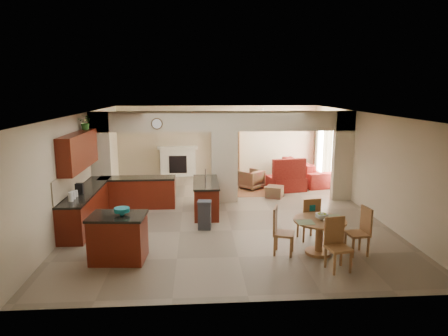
{
  "coord_description": "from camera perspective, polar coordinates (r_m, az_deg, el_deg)",
  "views": [
    {
      "loc": [
        -0.83,
        -10.99,
        3.46
      ],
      "look_at": [
        -0.06,
        0.3,
        1.21
      ],
      "focal_mm": 32.0,
      "sensor_mm": 36.0,
      "label": 1
    }
  ],
  "objects": [
    {
      "name": "partition_right_pier",
      "position": [
        12.98,
        16.59,
        1.66
      ],
      "size": [
        0.6,
        0.25,
        2.8
      ],
      "primitive_type": "cube",
      "color": "#C8B192",
      "rests_on": "floor"
    },
    {
      "name": "wall_left",
      "position": [
        11.62,
        -19.66,
        0.38
      ],
      "size": [
        0.0,
        10.0,
        10.0
      ],
      "primitive_type": "plane",
      "rotation": [
        1.57,
        0.0,
        1.57
      ],
      "color": "#C8B192",
      "rests_on": "floor"
    },
    {
      "name": "dining_table",
      "position": [
        8.78,
        13.47,
        -8.75
      ],
      "size": [
        1.11,
        1.11,
        0.76
      ],
      "color": "#A25F38",
      "rests_on": "floor"
    },
    {
      "name": "rug",
      "position": [
        13.69,
        4.77,
        -3.4
      ],
      "size": [
        1.6,
        1.3,
        0.01
      ],
      "primitive_type": "cube",
      "color": "brown",
      "rests_on": "floor"
    },
    {
      "name": "armchair",
      "position": [
        14.04,
        3.9,
        -1.62
      ],
      "size": [
        1.03,
        1.03,
        0.67
      ],
      "primitive_type": "imported",
      "rotation": [
        0.0,
        0.0,
        3.88
      ],
      "color": "maroon",
      "rests_on": "floor"
    },
    {
      "name": "glazed_door",
      "position": [
        15.12,
        14.66,
        1.72
      ],
      "size": [
        0.02,
        0.7,
        2.1
      ],
      "primitive_type": "cube",
      "color": "white",
      "rests_on": "wall_right"
    },
    {
      "name": "sofa",
      "position": [
        15.43,
        11.7,
        -0.38
      ],
      "size": [
        2.96,
        1.63,
        0.82
      ],
      "primitive_type": "imported",
      "rotation": [
        0.0,
        0.0,
        1.77
      ],
      "color": "maroon",
      "rests_on": "floor"
    },
    {
      "name": "partition_header",
      "position": [
        12.05,
        0.06,
        6.69
      ],
      "size": [
        8.0,
        0.25,
        0.6
      ],
      "primitive_type": "cube",
      "color": "#C8B192",
      "rests_on": "partition_center_pier"
    },
    {
      "name": "shelving_unit",
      "position": [
        16.06,
        0.36,
        2.09
      ],
      "size": [
        1.0,
        0.32,
        1.8
      ],
      "primitive_type": "cube",
      "color": "#A25F38",
      "rests_on": "floor"
    },
    {
      "name": "partition_center_pier",
      "position": [
        12.24,
        0.06,
        0.15
      ],
      "size": [
        0.8,
        0.25,
        2.2
      ],
      "primitive_type": "cube",
      "color": "#C8B192",
      "rests_on": "floor"
    },
    {
      "name": "trash_can",
      "position": [
        10.05,
        -2.79,
        -6.87
      ],
      "size": [
        0.34,
        0.3,
        0.67
      ],
      "primitive_type": "cube",
      "rotation": [
        0.0,
        0.0,
        -0.11
      ],
      "color": "#323235",
      "rests_on": "floor"
    },
    {
      "name": "chaise",
      "position": [
        14.04,
        8.86,
        -2.17
      ],
      "size": [
        1.32,
        1.15,
        0.46
      ],
      "primitive_type": "cube",
      "rotation": [
        0.0,
        0.0,
        0.19
      ],
      "color": "maroon",
      "rests_on": "floor"
    },
    {
      "name": "fireplace",
      "position": [
        16.09,
        -6.58,
        1.0
      ],
      "size": [
        1.6,
        0.35,
        1.2
      ],
      "color": "white",
      "rests_on": "floor"
    },
    {
      "name": "fruit_bowl",
      "position": [
        8.7,
        13.79,
        -6.71
      ],
      "size": [
        0.27,
        0.27,
        0.14
      ],
      "primitive_type": "cylinder",
      "color": "#8CB526",
      "rests_on": "dining_table"
    },
    {
      "name": "drape_b_right",
      "position": [
        16.45,
        12.97,
        3.08
      ],
      "size": [
        0.1,
        0.28,
        2.3
      ],
      "primitive_type": "cube",
      "color": "#381617",
      "rests_on": "wall_right"
    },
    {
      "name": "kitchen_counter",
      "position": [
        11.41,
        -16.1,
        -4.41
      ],
      "size": [
        2.52,
        3.29,
        1.48
      ],
      "color": "#491808",
      "rests_on": "floor"
    },
    {
      "name": "kitchen_island",
      "position": [
        8.51,
        -14.85,
        -9.59
      ],
      "size": [
        1.17,
        0.88,
        0.97
      ],
      "rotation": [
        0.0,
        0.0,
        -0.08
      ],
      "color": "#491808",
      "rests_on": "floor"
    },
    {
      "name": "peninsula",
      "position": [
        11.28,
        -2.6,
        -4.19
      ],
      "size": [
        0.7,
        1.85,
        0.91
      ],
      "color": "#491808",
      "rests_on": "floor"
    },
    {
      "name": "drape_a_right",
      "position": [
        14.85,
        14.85,
        2.13
      ],
      "size": [
        0.1,
        0.28,
        2.3
      ],
      "primitive_type": "cube",
      "color": "#381617",
      "rests_on": "wall_right"
    },
    {
      "name": "chair_west",
      "position": [
        8.61,
        8.0,
        -8.57
      ],
      "size": [
        0.53,
        0.53,
        1.02
      ],
      "rotation": [
        0.0,
        0.0,
        1.24
      ],
      "color": "#A25F38",
      "rests_on": "floor"
    },
    {
      "name": "drape_b_left",
      "position": [
        15.32,
        14.26,
        2.43
      ],
      "size": [
        0.1,
        0.28,
        2.3
      ],
      "primitive_type": "cube",
      "color": "#381617",
      "rests_on": "wall_right"
    },
    {
      "name": "upper_cabinets",
      "position": [
        10.73,
        -20.05,
        2.32
      ],
      "size": [
        0.35,
        2.4,
        0.9
      ],
      "primitive_type": "cube",
      "color": "#491808",
      "rests_on": "wall_left"
    },
    {
      "name": "wall_right",
      "position": [
        12.18,
        19.54,
        0.87
      ],
      "size": [
        0.0,
        10.0,
        10.0
      ],
      "primitive_type": "plane",
      "rotation": [
        1.57,
        0.0,
        -1.57
      ],
      "color": "#C8B192",
      "rests_on": "floor"
    },
    {
      "name": "partition_left_pier",
      "position": [
        12.5,
        -17.12,
        1.27
      ],
      "size": [
        0.6,
        0.25,
        2.8
      ],
      "primitive_type": "cube",
      "color": "#C8B192",
      "rests_on": "floor"
    },
    {
      "name": "ceiling_fan",
      "position": [
        14.21,
        5.59,
        7.58
      ],
      "size": [
        1.0,
        1.0,
        0.1
      ],
      "primitive_type": "cylinder",
      "color": "white",
      "rests_on": "ceiling"
    },
    {
      "name": "wall_back",
      "position": [
        16.14,
        -0.93,
        3.93
      ],
      "size": [
        8.0,
        0.0,
        8.0
      ],
      "primitive_type": "plane",
      "rotation": [
        1.57,
        0.0,
        0.0
      ],
      "color": "#C8B192",
      "rests_on": "floor"
    },
    {
      "name": "window_b",
      "position": [
        15.9,
        13.73,
        2.77
      ],
      "size": [
        0.02,
        0.9,
        1.9
      ],
      "primitive_type": "cube",
      "color": "white",
      "rests_on": "wall_right"
    },
    {
      "name": "plant",
      "position": [
        11.43,
        -19.16,
        6.17
      ],
      "size": [
        0.41,
        0.37,
        0.4
      ],
      "primitive_type": "imported",
      "rotation": [
        0.0,
        0.0,
        -0.2
      ],
      "color": "#214C14",
      "rests_on": "upper_cabinets"
    },
    {
      "name": "ceiling",
      "position": [
        11.04,
        0.43,
        7.83
      ],
      "size": [
        10.0,
        10.0,
        0.0
      ],
      "primitive_type": "plane",
      "rotation": [
        3.14,
        0.0,
        0.0
      ],
      "color": "white",
      "rests_on": "wall_back"
    },
    {
      "name": "chair_north",
      "position": [
        9.44,
        12.13,
        -6.93
      ],
      "size": [
        0.48,
        0.48,
        1.02
      ],
      "rotation": [
        0.0,
        0.0,
        3.3
      ],
      "color": "#A25F38",
      "rests_on": "floor"
    },
    {
      "name": "drape_a_left",
      "position": [
        13.74,
        16.44,
        1.33
      ],
      "size": [
        0.1,
        0.28,
        2.3
      ],
      "primitive_type": "cube",
      "color": "#381617",
      "rests_on": "wall_right"
    },
    {
      "name": "chair_south",
      "position": [
        8.15,
        15.78,
        -10.09
      ],
      "size": [
        0.49,
        0.49,
        1.02
      ],
      "rotation": [
        0.0,
        0.0,
        0.19
      ],
      "color": "#A25F38",
      "rests_on": "floor"
    },
    {
      "name": "floor",
      "position": [
        11.55,
        0.41,
        -6.17
      ],
      "size": [
        10.0,
        10.0,
        0.0
      ],
      "primitive_type": "plane",
      "color": "#7E6F57",
      "rests_on": "ground"
    },
    {
      "name": "wall_clock",
      "position": [
        11.94,
        -9.57,
        6.25
      ],
      "size": [
        0.34,
        0.03,
        0.34
      ],
      "primitive_type": "cylinder",
      "rotation": [
        1.57,
        0.0,
        0.0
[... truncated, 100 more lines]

